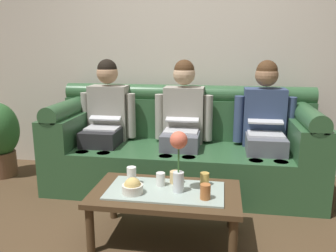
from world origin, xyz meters
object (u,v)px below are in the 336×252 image
object	(u,v)px
person_left	(106,118)
person_middle	(183,120)
cup_near_right	(175,177)
potted_plant	(0,136)
cup_far_left	(205,179)
cup_near_left	(161,179)
couch	(182,149)
cup_far_center	(132,176)
snack_bowl	(133,187)
flower_vase	(179,154)
person_right	(265,123)
cup_far_right	(205,192)
coffee_table	(166,197)

from	to	relation	value
person_left	person_middle	xyz separation A→B (m)	(0.76, -0.00, 0.00)
cup_near_right	potted_plant	bearing A→B (deg)	157.33
cup_far_left	potted_plant	world-z (taller)	potted_plant
cup_near_left	cup_far_left	xyz separation A→B (m)	(0.31, 0.06, -0.00)
couch	person_left	size ratio (longest dim) A/B	2.05
couch	cup_far_left	world-z (taller)	couch
potted_plant	couch	bearing A→B (deg)	1.26
potted_plant	cup_far_center	bearing A→B (deg)	-28.41
snack_bowl	potted_plant	bearing A→B (deg)	148.42
flower_vase	cup_far_left	size ratio (longest dim) A/B	4.64
cup_far_center	person_right	bearing A→B (deg)	42.51
flower_vase	cup_near_right	xyz separation A→B (m)	(-0.04, 0.15, -0.23)
potted_plant	flower_vase	bearing A→B (deg)	-25.82
cup_far_right	flower_vase	bearing A→B (deg)	154.58
person_left	potted_plant	xyz separation A→B (m)	(-1.15, -0.04, -0.23)
potted_plant	person_middle	bearing A→B (deg)	1.11
snack_bowl	coffee_table	bearing A→B (deg)	23.83
coffee_table	flower_vase	distance (m)	0.34
potted_plant	cup_near_right	bearing A→B (deg)	-22.67
person_left	person_right	bearing A→B (deg)	-0.01
cup_far_center	person_middle	bearing A→B (deg)	74.64
coffee_table	cup_far_left	size ratio (longest dim) A/B	11.26
person_middle	coffee_table	distance (m)	1.04
person_middle	couch	bearing A→B (deg)	90.00
person_middle	potted_plant	distance (m)	1.92
person_left	cup_near_left	distance (m)	1.19
coffee_table	couch	bearing A→B (deg)	90.00
coffee_table	potted_plant	size ratio (longest dim) A/B	1.32
coffee_table	cup_near_left	bearing A→B (deg)	124.65
person_middle	potted_plant	size ratio (longest dim) A/B	1.57
cup_far_center	cup_far_right	xyz separation A→B (m)	(0.53, -0.16, -0.01)
snack_bowl	couch	bearing A→B (deg)	79.09
coffee_table	potted_plant	bearing A→B (deg)	153.49
cup_near_right	cup_near_left	bearing A→B (deg)	-145.12
flower_vase	potted_plant	xyz separation A→B (m)	(-2.00, 0.97, -0.21)
person_left	snack_bowl	distance (m)	1.24
person_left	cup_far_left	bearing A→B (deg)	-40.19
person_left	flower_vase	size ratio (longest dim) A/B	2.89
flower_vase	cup_far_center	world-z (taller)	flower_vase
cup_far_left	potted_plant	size ratio (longest dim) A/B	0.12
flower_vase	potted_plant	size ratio (longest dim) A/B	0.54
snack_bowl	cup_far_right	bearing A→B (deg)	-1.44
cup_near_left	cup_far_right	xyz separation A→B (m)	(0.32, -0.17, 0.00)
cup_far_right	coffee_table	bearing A→B (deg)	159.42
cup_near_left	coffee_table	bearing A→B (deg)	-55.35
person_right	cup_far_right	size ratio (longest dim) A/B	12.20
cup_far_center	potted_plant	bearing A→B (deg)	151.59
cup_near_right	cup_far_right	xyz separation A→B (m)	(0.23, -0.24, 0.01)
person_left	person_right	world-z (taller)	same
couch	person_middle	distance (m)	0.29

